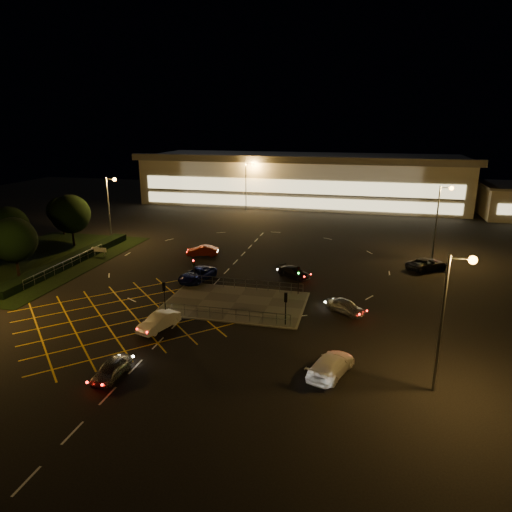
% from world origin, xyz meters
% --- Properties ---
extents(ground, '(180.00, 180.00, 0.00)m').
position_xyz_m(ground, '(0.00, 0.00, 0.00)').
color(ground, black).
rests_on(ground, ground).
extents(pedestrian_island, '(14.00, 9.00, 0.12)m').
position_xyz_m(pedestrian_island, '(2.00, -2.00, 0.06)').
color(pedestrian_island, '#4C4944').
rests_on(pedestrian_island, ground).
extents(grass_verge, '(18.00, 30.00, 0.08)m').
position_xyz_m(grass_verge, '(-28.00, 6.00, 0.04)').
color(grass_verge, black).
rests_on(grass_verge, ground).
extents(hedge, '(2.00, 26.00, 1.00)m').
position_xyz_m(hedge, '(-23.00, 6.00, 0.50)').
color(hedge, black).
rests_on(hedge, ground).
extents(supermarket, '(72.00, 26.50, 10.50)m').
position_xyz_m(supermarket, '(0.00, 61.95, 5.31)').
color(supermarket, beige).
rests_on(supermarket, ground).
extents(streetlight_se, '(1.78, 0.56, 10.03)m').
position_xyz_m(streetlight_se, '(20.44, -14.00, 6.56)').
color(streetlight_se, slate).
rests_on(streetlight_se, ground).
extents(streetlight_nw, '(1.78, 0.56, 10.03)m').
position_xyz_m(streetlight_nw, '(-23.56, 18.00, 6.56)').
color(streetlight_nw, slate).
rests_on(streetlight_nw, ground).
extents(streetlight_ne, '(1.78, 0.56, 10.03)m').
position_xyz_m(streetlight_ne, '(24.44, 20.00, 6.56)').
color(streetlight_ne, slate).
rests_on(streetlight_ne, ground).
extents(streetlight_far_left, '(1.78, 0.56, 10.03)m').
position_xyz_m(streetlight_far_left, '(-9.56, 48.00, 6.56)').
color(streetlight_far_left, slate).
rests_on(streetlight_far_left, ground).
extents(streetlight_far_right, '(1.78, 0.56, 10.03)m').
position_xyz_m(streetlight_far_right, '(30.44, 50.00, 6.56)').
color(streetlight_far_right, slate).
rests_on(streetlight_far_right, ground).
extents(signal_sw, '(0.28, 0.30, 3.15)m').
position_xyz_m(signal_sw, '(-4.00, -5.99, 2.37)').
color(signal_sw, black).
rests_on(signal_sw, pedestrian_island).
extents(signal_se, '(0.28, 0.30, 3.15)m').
position_xyz_m(signal_se, '(8.00, -5.99, 2.37)').
color(signal_se, black).
rests_on(signal_se, pedestrian_island).
extents(signal_nw, '(0.28, 0.30, 3.15)m').
position_xyz_m(signal_nw, '(-4.00, 1.99, 2.37)').
color(signal_nw, black).
rests_on(signal_nw, pedestrian_island).
extents(signal_ne, '(0.28, 0.30, 3.15)m').
position_xyz_m(signal_ne, '(8.00, 1.99, 2.37)').
color(signal_ne, black).
rests_on(signal_ne, pedestrian_island).
extents(tree_b, '(5.40, 5.40, 7.35)m').
position_xyz_m(tree_b, '(-32.00, 6.00, 4.64)').
color(tree_b, black).
rests_on(tree_b, ground).
extents(tree_c, '(5.76, 5.76, 7.84)m').
position_xyz_m(tree_c, '(-28.00, 14.00, 4.95)').
color(tree_c, black).
rests_on(tree_c, ground).
extents(tree_d, '(4.68, 4.68, 6.37)m').
position_xyz_m(tree_d, '(-34.00, 20.00, 4.02)').
color(tree_d, black).
rests_on(tree_d, ground).
extents(tree_e, '(5.40, 5.40, 7.35)m').
position_xyz_m(tree_e, '(-26.00, 0.00, 4.64)').
color(tree_e, black).
rests_on(tree_e, ground).
extents(car_near_silver, '(1.67, 3.89, 1.31)m').
position_xyz_m(car_near_silver, '(-3.00, -17.72, 0.66)').
color(car_near_silver, '#9EA1A5').
rests_on(car_near_silver, ground).
extents(car_queue_white, '(2.85, 4.68, 1.46)m').
position_xyz_m(car_queue_white, '(-3.10, -9.40, 0.73)').
color(car_queue_white, white).
rests_on(car_queue_white, ground).
extents(car_left_blue, '(3.82, 5.94, 1.52)m').
position_xyz_m(car_left_blue, '(-4.36, 3.85, 0.76)').
color(car_left_blue, '#0B1247').
rests_on(car_left_blue, ground).
extents(car_far_dkgrey, '(4.64, 3.72, 1.26)m').
position_xyz_m(car_far_dkgrey, '(6.61, 7.77, 0.63)').
color(car_far_dkgrey, black).
rests_on(car_far_dkgrey, ground).
extents(car_right_silver, '(4.27, 3.67, 1.39)m').
position_xyz_m(car_right_silver, '(13.27, -1.68, 0.69)').
color(car_right_silver, '#B6B8BE').
rests_on(car_right_silver, ground).
extents(car_circ_red, '(4.62, 2.51, 1.44)m').
position_xyz_m(car_circ_red, '(-7.31, 13.77, 0.72)').
color(car_circ_red, maroon).
rests_on(car_circ_red, ground).
extents(car_east_grey, '(5.84, 5.37, 1.52)m').
position_xyz_m(car_east_grey, '(22.67, 14.59, 0.76)').
color(car_east_grey, black).
rests_on(car_east_grey, ground).
extents(car_approach_white, '(3.81, 5.69, 1.53)m').
position_xyz_m(car_approach_white, '(12.77, -13.51, 0.77)').
color(car_approach_white, silver).
rests_on(car_approach_white, ground).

